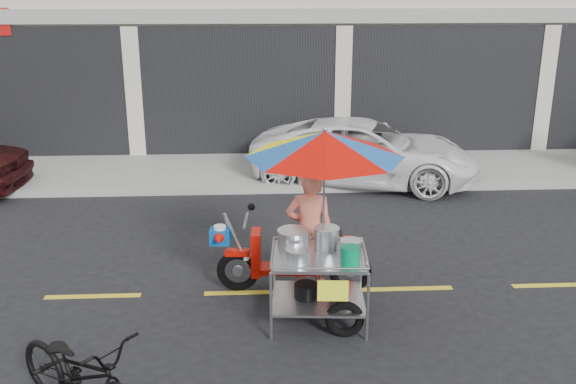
{
  "coord_description": "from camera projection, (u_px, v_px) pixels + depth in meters",
  "views": [
    {
      "loc": [
        -1.92,
        -7.39,
        3.78
      ],
      "look_at": [
        -1.5,
        0.6,
        1.15
      ],
      "focal_mm": 40.0,
      "sensor_mm": 36.0,
      "label": 1
    }
  ],
  "objects": [
    {
      "name": "ground",
      "position": [
        406.0,
        289.0,
        8.28
      ],
      "size": [
        90.0,
        90.0,
        0.0
      ],
      "primitive_type": "plane",
      "color": "black"
    },
    {
      "name": "sidewalk",
      "position": [
        347.0,
        167.0,
        13.48
      ],
      "size": [
        45.0,
        3.0,
        0.15
      ],
      "primitive_type": "cube",
      "color": "gray",
      "rests_on": "ground"
    },
    {
      "name": "centerline",
      "position": [
        406.0,
        289.0,
        8.28
      ],
      "size": [
        42.0,
        0.1,
        0.01
      ],
      "primitive_type": "cube",
      "color": "gold",
      "rests_on": "ground"
    },
    {
      "name": "white_pickup",
      "position": [
        365.0,
        152.0,
        12.56
      ],
      "size": [
        4.76,
        3.07,
        1.22
      ],
      "primitive_type": "imported",
      "rotation": [
        0.0,
        0.0,
        1.32
      ],
      "color": "white",
      "rests_on": "ground"
    },
    {
      "name": "near_bicycle",
      "position": [
        81.0,
        374.0,
        5.73
      ],
      "size": [
        1.7,
        1.53,
        0.89
      ],
      "primitive_type": "imported",
      "rotation": [
        0.0,
        0.0,
        0.89
      ],
      "color": "black",
      "rests_on": "ground"
    },
    {
      "name": "food_vendor_rig",
      "position": [
        316.0,
        195.0,
        7.36
      ],
      "size": [
        2.29,
        1.94,
        2.31
      ],
      "rotation": [
        0.0,
        0.0,
        -0.07
      ],
      "color": "black",
      "rests_on": "ground"
    }
  ]
}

